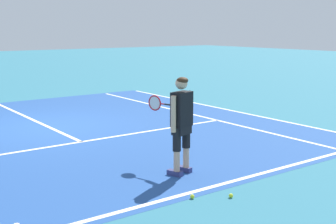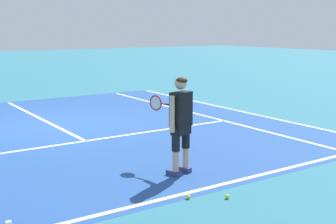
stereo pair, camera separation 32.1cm
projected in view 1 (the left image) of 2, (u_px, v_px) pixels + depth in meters
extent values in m
plane|color=teal|center=(48.00, 127.00, 11.83)|extent=(80.00, 80.00, 0.00)
cube|color=#234C93|center=(60.00, 132.00, 11.22)|extent=(10.98, 10.75, 0.00)
cube|color=white|center=(192.00, 192.00, 7.11)|extent=(10.98, 0.10, 0.01)
cube|color=white|center=(81.00, 142.00, 10.24)|extent=(8.23, 0.10, 0.01)
cube|color=white|center=(31.00, 119.00, 12.78)|extent=(0.10, 6.40, 0.01)
cube|color=white|center=(190.00, 114.00, 13.60)|extent=(0.10, 10.35, 0.01)
cube|color=white|center=(223.00, 109.00, 14.40)|extent=(0.10, 10.35, 0.01)
cube|color=navy|center=(175.00, 173.00, 7.92)|extent=(0.19, 0.30, 0.09)
cube|color=navy|center=(184.00, 169.00, 8.14)|extent=(0.19, 0.30, 0.09)
cylinder|color=tan|center=(177.00, 161.00, 7.85)|extent=(0.11, 0.11, 0.36)
cylinder|color=black|center=(177.00, 139.00, 7.78)|extent=(0.14, 0.14, 0.41)
cylinder|color=tan|center=(186.00, 157.00, 8.07)|extent=(0.11, 0.11, 0.36)
cylinder|color=black|center=(186.00, 136.00, 8.00)|extent=(0.14, 0.14, 0.41)
cube|color=black|center=(182.00, 128.00, 7.86)|extent=(0.38, 0.29, 0.20)
cube|color=black|center=(182.00, 109.00, 7.80)|extent=(0.43, 0.32, 0.60)
cylinder|color=tan|center=(173.00, 114.00, 7.62)|extent=(0.09, 0.09, 0.62)
cylinder|color=black|center=(186.00, 98.00, 8.03)|extent=(0.16, 0.28, 0.29)
cylinder|color=tan|center=(178.00, 104.00, 8.21)|extent=(0.16, 0.30, 0.14)
sphere|color=tan|center=(181.00, 83.00, 7.72)|extent=(0.21, 0.21, 0.21)
ellipsoid|color=#382314|center=(182.00, 80.00, 7.70)|extent=(0.25, 0.25, 0.12)
cylinder|color=#232326|center=(169.00, 105.00, 8.36)|extent=(0.09, 0.20, 0.03)
cylinder|color=red|center=(162.00, 104.00, 8.45)|extent=(0.05, 0.10, 0.02)
torus|color=red|center=(155.00, 103.00, 8.56)|extent=(0.11, 0.29, 0.30)
cylinder|color=silver|center=(155.00, 103.00, 8.56)|extent=(0.08, 0.24, 0.25)
sphere|color=#CCE02D|center=(192.00, 197.00, 6.85)|extent=(0.07, 0.07, 0.07)
sphere|color=#CCE02D|center=(231.00, 196.00, 6.88)|extent=(0.07, 0.07, 0.07)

